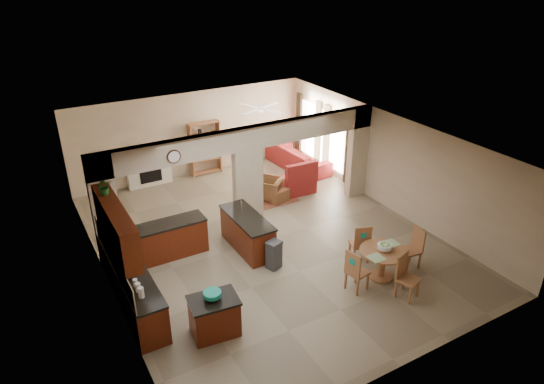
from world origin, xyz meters
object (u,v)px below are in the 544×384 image
dining_table (383,259)px  sofa (298,157)px  kitchen_island (214,316)px  armchair (270,189)px

dining_table → sofa: bearing=74.2°
sofa → dining_table: bearing=160.6°
kitchen_island → sofa: 8.51m
armchair → dining_table: bearing=53.6°
dining_table → armchair: dining_table is taller
kitchen_island → armchair: (3.84, 4.57, -0.08)m
kitchen_island → dining_table: bearing=3.4°
sofa → kitchen_island: bearing=132.8°
sofa → armchair: (-2.02, -1.60, -0.05)m
dining_table → sofa: size_ratio=0.41×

